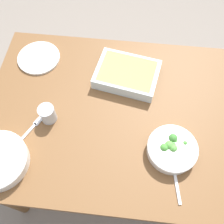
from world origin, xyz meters
The scene contains 9 objects.
ground_plane centered at (0.00, 0.00, 0.00)m, with size 6.00×6.00×0.00m, color slate.
dining_table centered at (0.00, 0.00, 0.65)m, with size 1.20×0.90×0.74m.
broccoli_bowl centered at (-0.27, 0.16, 0.77)m, with size 0.21×0.21×0.07m.
baking_dish centered at (-0.05, -0.20, 0.77)m, with size 0.34×0.27×0.06m.
drink_cup centered at (0.28, 0.06, 0.78)m, with size 0.07×0.07×0.08m.
side_plate centered at (0.42, -0.28, 0.75)m, with size 0.22×0.22×0.01m, color silver.
spoon_by_stew centered at (0.40, 0.31, 0.74)m, with size 0.17×0.09×0.01m.
spoon_by_broccoli centered at (-0.29, 0.27, 0.74)m, with size 0.05×0.18×0.01m.
fork_on_table centered at (0.36, 0.13, 0.74)m, with size 0.10×0.16×0.01m.
Camera 1 is at (-0.06, 0.55, 1.77)m, focal length 40.17 mm.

